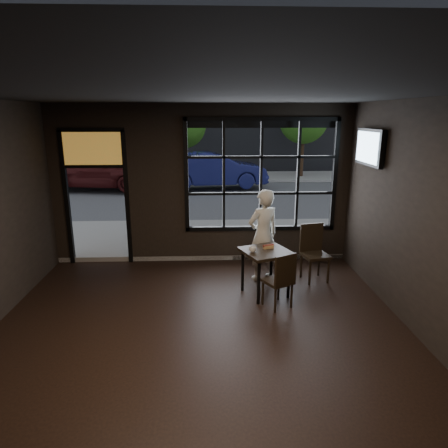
{
  "coord_description": "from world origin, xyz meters",
  "views": [
    {
      "loc": [
        0.13,
        -4.46,
        2.97
      ],
      "look_at": [
        0.4,
        2.2,
        1.15
      ],
      "focal_mm": 32.0,
      "sensor_mm": 36.0,
      "label": 1
    }
  ],
  "objects_px": {
    "man": "(263,235)",
    "navy_car": "(213,170)",
    "cafe_table": "(265,272)",
    "chair_near": "(278,279)"
  },
  "relations": [
    {
      "from": "cafe_table",
      "to": "navy_car",
      "type": "height_order",
      "value": "navy_car"
    },
    {
      "from": "chair_near",
      "to": "navy_car",
      "type": "bearing_deg",
      "value": -114.16
    },
    {
      "from": "man",
      "to": "cafe_table",
      "type": "bearing_deg",
      "value": 61.59
    },
    {
      "from": "cafe_table",
      "to": "man",
      "type": "bearing_deg",
      "value": 64.47
    },
    {
      "from": "cafe_table",
      "to": "navy_car",
      "type": "xyz_separation_m",
      "value": [
        -0.73,
        10.01,
        0.41
      ]
    },
    {
      "from": "man",
      "to": "navy_car",
      "type": "bearing_deg",
      "value": -110.16
    },
    {
      "from": "cafe_table",
      "to": "man",
      "type": "distance_m",
      "value": 0.81
    },
    {
      "from": "chair_near",
      "to": "man",
      "type": "xyz_separation_m",
      "value": [
        -0.09,
        1.12,
        0.39
      ]
    },
    {
      "from": "cafe_table",
      "to": "chair_near",
      "type": "distance_m",
      "value": 0.48
    },
    {
      "from": "chair_near",
      "to": "cafe_table",
      "type": "bearing_deg",
      "value": -102.97
    }
  ]
}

